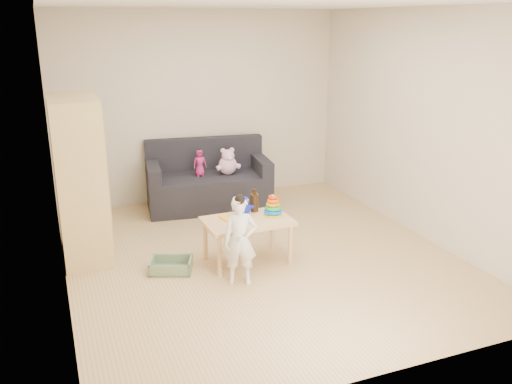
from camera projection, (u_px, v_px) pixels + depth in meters
name	position (u px, v px, depth m)	size (l,w,h in m)	color
room	(260.00, 139.00, 5.51)	(4.50, 4.50, 4.50)	tan
wardrobe	(80.00, 179.00, 5.68)	(0.48, 0.95, 1.72)	#E4C27D
sofa	(209.00, 191.00, 7.37)	(1.63, 0.81, 0.46)	black
play_table	(247.00, 240.00, 5.70)	(0.90, 0.57, 0.47)	#EBBA81
storage_bin	(171.00, 265.00, 5.52)	(0.41, 0.31, 0.12)	#66805C
toddler	(240.00, 242.00, 5.17)	(0.32, 0.21, 0.86)	white
pink_bear	(228.00, 163.00, 7.30)	(0.27, 0.23, 0.31)	#E7AAC9
doll	(200.00, 163.00, 7.21)	(0.18, 0.12, 0.35)	#B22165
ring_stacker	(273.00, 207.00, 5.72)	(0.20, 0.20, 0.22)	#C3C90A
brown_bottle	(255.00, 202.00, 5.84)	(0.09, 0.09, 0.25)	black
blue_plush	(244.00, 205.00, 5.74)	(0.17, 0.14, 0.21)	#1524C1
wooden_figure	(241.00, 215.00, 5.59)	(0.05, 0.04, 0.12)	brown
yellow_book	(231.00, 217.00, 5.67)	(0.20, 0.20, 0.02)	#FFA71A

